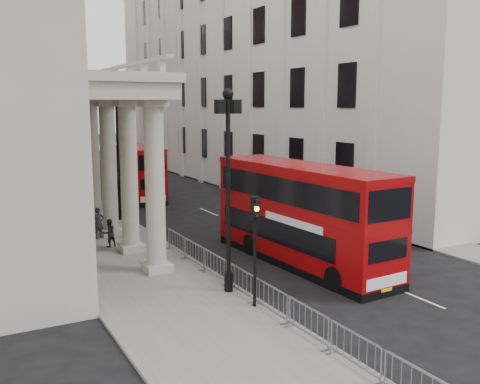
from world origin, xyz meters
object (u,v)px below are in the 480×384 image
(lamp_post_mid, at_px, (118,149))
(pedestrian_b, at_px, (109,233))
(traffic_light, at_px, (255,231))
(bus_near, at_px, (301,212))
(bus_far, at_px, (135,170))
(pedestrian_c, at_px, (66,207))
(lamp_post_north, at_px, (70,136))
(monument_column, at_px, (43,60))
(lamp_post_south, at_px, (228,177))
(pedestrian_a, at_px, (99,223))

(lamp_post_mid, bearing_deg, pedestrian_b, -110.70)
(traffic_light, distance_m, pedestrian_b, 11.87)
(bus_near, distance_m, pedestrian_b, 10.64)
(bus_far, xyz_separation_m, pedestrian_c, (-7.03, -6.95, -1.37))
(bus_far, bearing_deg, lamp_post_north, 120.78)
(lamp_post_north, distance_m, pedestrian_c, 14.93)
(pedestrian_b, bearing_deg, bus_near, 120.63)
(monument_column, bearing_deg, pedestrian_b, -96.61)
(lamp_post_north, distance_m, pedestrian_b, 23.14)
(lamp_post_mid, bearing_deg, monument_column, 84.76)
(lamp_post_south, height_order, bus_far, lamp_post_south)
(traffic_light, xyz_separation_m, bus_far, (3.77, 26.93, -0.81))
(lamp_post_mid, relative_size, traffic_light, 1.93)
(traffic_light, bearing_deg, pedestrian_a, 101.08)
(monument_column, distance_m, lamp_post_north, 57.46)
(lamp_post_south, relative_size, pedestrian_a, 4.60)
(monument_column, xyz_separation_m, lamp_post_south, (-6.60, -88.00, -11.07))
(monument_column, relative_size, traffic_light, 12.60)
(bus_far, xyz_separation_m, pedestrian_b, (-6.38, -15.57, -1.41))
(lamp_post_south, height_order, traffic_light, lamp_post_south)
(lamp_post_mid, bearing_deg, traffic_light, -89.68)
(pedestrian_c, bearing_deg, traffic_light, -64.87)
(pedestrian_a, distance_m, pedestrian_b, 2.16)
(monument_column, height_order, lamp_post_north, monument_column)
(pedestrian_a, bearing_deg, bus_far, 45.15)
(bus_near, bearing_deg, pedestrian_c, 114.74)
(lamp_post_mid, bearing_deg, lamp_post_north, 90.00)
(pedestrian_a, relative_size, pedestrian_c, 1.11)
(traffic_light, bearing_deg, lamp_post_mid, 90.32)
(lamp_post_north, relative_size, bus_near, 0.72)
(monument_column, bearing_deg, lamp_post_mid, -95.24)
(monument_column, xyz_separation_m, pedestrian_a, (-9.15, -76.50, -14.96))
(lamp_post_mid, xyz_separation_m, pedestrian_c, (-3.16, 1.96, -3.98))
(lamp_post_south, distance_m, lamp_post_north, 32.00)
(pedestrian_a, bearing_deg, lamp_post_north, 63.63)
(bus_near, relative_size, pedestrian_a, 6.37)
(bus_far, bearing_deg, pedestrian_a, -113.43)
(monument_column, height_order, pedestrian_b, monument_column)
(bus_far, bearing_deg, lamp_post_mid, -111.32)
(bus_near, height_order, bus_far, bus_near)
(lamp_post_mid, height_order, pedestrian_a, lamp_post_mid)
(traffic_light, xyz_separation_m, pedestrian_c, (-3.26, 19.98, -2.17))
(lamp_post_south, xyz_separation_m, bus_far, (3.87, 24.91, -2.61))
(monument_column, height_order, lamp_post_mid, monument_column)
(bus_near, bearing_deg, bus_far, 90.23)
(lamp_post_south, xyz_separation_m, pedestrian_b, (-2.51, 9.35, -4.02))
(lamp_post_north, distance_m, bus_far, 8.49)
(traffic_light, bearing_deg, pedestrian_c, 99.26)
(lamp_post_north, bearing_deg, pedestrian_b, -96.33)
(bus_far, relative_size, pedestrian_b, 6.66)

